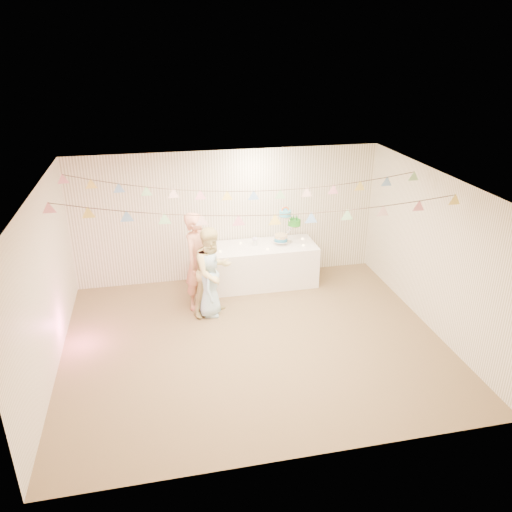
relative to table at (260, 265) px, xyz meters
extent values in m
plane|color=brown|center=(-0.54, -2.02, -0.41)|extent=(6.00, 6.00, 0.00)
plane|color=silver|center=(-0.54, -2.02, 2.19)|extent=(6.00, 6.00, 0.00)
plane|color=white|center=(-0.54, 0.48, 0.89)|extent=(6.00, 6.00, 0.00)
plane|color=white|center=(-0.54, -4.52, 0.89)|extent=(6.00, 6.00, 0.00)
plane|color=white|center=(-3.54, -2.02, 0.89)|extent=(5.00, 5.00, 0.00)
plane|color=white|center=(2.46, -2.02, 0.89)|extent=(5.00, 5.00, 0.00)
cube|color=white|center=(0.00, 0.00, 0.00)|extent=(2.17, 0.87, 0.82)
cylinder|color=white|center=(-0.47, -0.05, 0.35)|extent=(0.33, 0.33, 0.02)
imported|color=tan|center=(-1.27, -0.67, 0.49)|extent=(0.73, 0.78, 1.79)
imported|color=#DDCE88|center=(-1.05, -0.94, 0.39)|extent=(0.98, 0.92, 1.60)
imported|color=#B1DFFA|center=(-1.12, -1.00, 0.18)|extent=(0.50, 0.65, 1.18)
cylinder|color=#FFD88C|center=(-0.80, -0.15, 0.42)|extent=(0.04, 0.04, 0.03)
cylinder|color=#FFD88C|center=(-0.35, 0.18, 0.42)|extent=(0.04, 0.04, 0.03)
cylinder|color=#FFD88C|center=(0.10, -0.22, 0.42)|extent=(0.04, 0.04, 0.03)
cylinder|color=#FFD88C|center=(0.35, 0.22, 0.42)|extent=(0.04, 0.04, 0.03)
cylinder|color=#FFD88C|center=(0.82, -0.18, 0.42)|extent=(0.04, 0.04, 0.03)
cylinder|color=#FFD88C|center=(0.90, 0.15, 0.42)|extent=(0.04, 0.04, 0.03)
camera|label=1|loc=(-1.93, -8.72, 4.08)|focal=35.00mm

